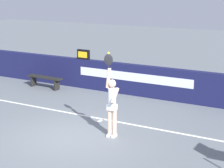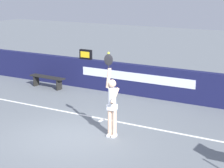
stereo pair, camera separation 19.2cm
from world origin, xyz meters
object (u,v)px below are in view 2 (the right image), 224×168
(speed_display, at_px, (86,54))
(tennis_player, at_px, (112,103))
(tennis_ball, at_px, (109,53))
(courtside_bench_near, at_px, (47,79))

(speed_display, xyz_separation_m, tennis_player, (3.90, -4.46, -0.43))
(tennis_player, distance_m, tennis_ball, 1.47)
(speed_display, height_order, tennis_ball, tennis_ball)
(courtside_bench_near, bearing_deg, speed_display, 32.42)
(tennis_player, xyz_separation_m, courtside_bench_near, (-5.33, 3.55, -0.64))
(courtside_bench_near, bearing_deg, tennis_player, -33.68)
(tennis_player, bearing_deg, speed_display, 131.17)
(speed_display, bearing_deg, tennis_player, -48.83)
(speed_display, xyz_separation_m, tennis_ball, (3.78, -4.45, 1.04))
(tennis_player, relative_size, tennis_ball, 34.91)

